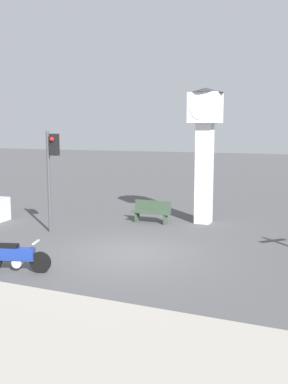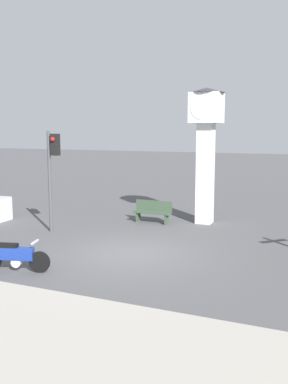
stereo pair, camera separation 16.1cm
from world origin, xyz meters
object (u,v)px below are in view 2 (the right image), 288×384
object	(u,v)px
traffic_light	(52,163)
motorcycle	(15,256)
bench	(153,211)
clock_tower	(206,135)

from	to	relation	value
traffic_light	motorcycle	bearing A→B (deg)	-68.38
bench	motorcycle	bearing A→B (deg)	-98.85
motorcycle	bench	world-z (taller)	bench
motorcycle	traffic_light	world-z (taller)	traffic_light
clock_tower	bench	bearing A→B (deg)	-158.23
bench	clock_tower	bearing A→B (deg)	21.77
clock_tower	traffic_light	xyz separation A→B (m)	(-4.82, -3.81, -1.02)
traffic_light	bench	distance (m)	4.65
motorcycle	clock_tower	bearing A→B (deg)	52.97
motorcycle	clock_tower	world-z (taller)	clock_tower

